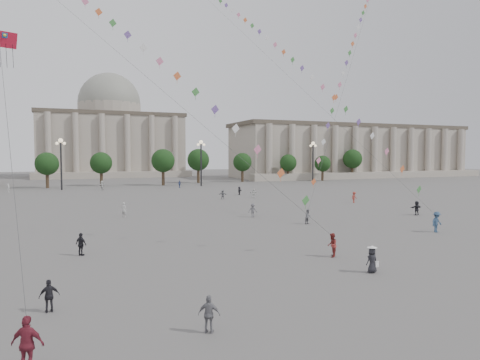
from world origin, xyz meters
name	(u,v)px	position (x,y,z in m)	size (l,w,h in m)	color
ground	(284,261)	(0.00, 0.00, 0.00)	(360.00, 360.00, 0.00)	#5B5855
hall_east	(353,151)	(75.00, 93.89, 8.43)	(84.00, 26.22, 17.20)	#A19787
hall_central	(110,135)	(0.00, 129.22, 14.23)	(48.30, 34.30, 35.50)	#A19787
tree_row	(130,163)	(0.00, 78.00, 5.39)	(137.12, 5.12, 8.00)	#36271B
lamp_post_mid_west	(61,154)	(-15.00, 70.00, 7.35)	(2.00, 0.90, 10.65)	#262628
lamp_post_mid_east	(201,154)	(15.00, 70.00, 7.35)	(2.00, 0.90, 10.65)	#262628
lamp_post_far_east	(313,154)	(45.00, 70.00, 7.35)	(2.00, 0.90, 10.65)	#262628
person_crowd_0	(180,184)	(8.97, 66.36, 0.81)	(0.95, 0.40, 1.62)	#394A81
person_crowd_3	(417,208)	(25.24, 14.03, 0.85)	(1.58, 0.50, 1.70)	black
person_crowd_4	(102,185)	(-7.28, 66.64, 0.97)	(1.81, 0.58, 1.95)	silver
person_crowd_6	(253,210)	(6.25, 19.75, 0.80)	(1.04, 0.60, 1.61)	#57565B
person_crowd_7	(254,193)	(15.61, 40.82, 0.74)	(1.37, 0.44, 1.48)	silver
person_crowd_8	(354,197)	(26.52, 27.90, 0.83)	(1.08, 0.62, 1.66)	maroon
person_crowd_9	(239,191)	(15.04, 46.01, 0.76)	(1.41, 0.45, 1.52)	black
person_crowd_10	(9,188)	(-24.48, 68.00, 0.82)	(0.60, 0.39, 1.64)	silver
person_crowd_12	(223,195)	(9.75, 40.09, 0.76)	(1.41, 0.45, 1.52)	slate
person_crowd_13	(124,210)	(-7.61, 25.49, 0.86)	(0.63, 0.41, 1.72)	#B5B5B0
tourist_0	(28,344)	(-14.81, -10.00, 0.95)	(1.12, 0.46, 1.90)	maroon
tourist_1	(81,244)	(-12.75, 6.90, 0.82)	(0.96, 0.40, 1.64)	black
tourist_3	(209,314)	(-8.27, -9.26, 0.77)	(0.91, 0.38, 1.55)	slate
tourist_4	(49,296)	(-14.38, -4.33, 0.76)	(0.89, 0.37, 1.52)	black
kite_flyer_0	(332,245)	(3.74, -0.11, 0.85)	(0.83, 0.64, 1.70)	maroon
kite_flyer_1	(437,222)	(18.35, 4.48, 0.97)	(1.26, 0.72, 1.94)	navy
kite_flyer_2	(308,217)	(9.64, 13.05, 0.78)	(0.76, 0.59, 1.56)	slate
hat_person	(372,259)	(3.71, -4.47, 0.83)	(0.79, 0.60, 1.69)	black
dragon_kite	(0,51)	(-17.62, 7.86, 14.28)	(2.56, 9.65, 22.76)	red
kite_train_mid	(252,31)	(12.78, 35.01, 26.01)	(11.23, 57.63, 74.84)	#3F3F3F
kite_train_east	(354,44)	(25.67, 27.38, 23.42)	(30.12, 26.51, 56.97)	#3F3F3F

